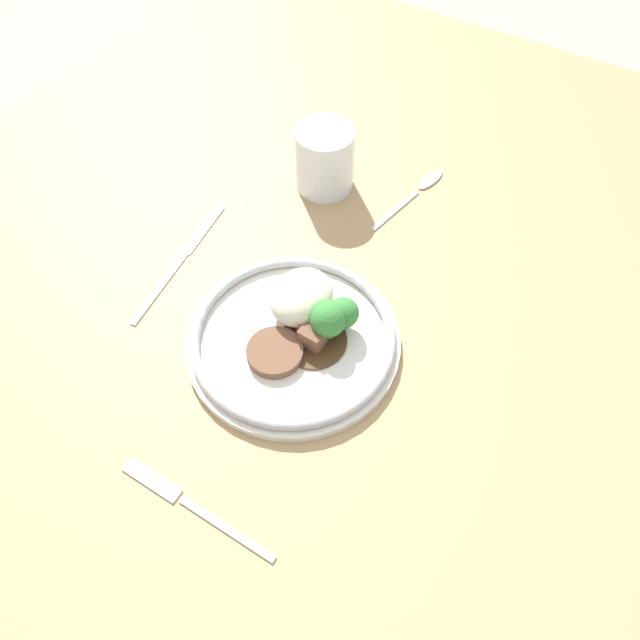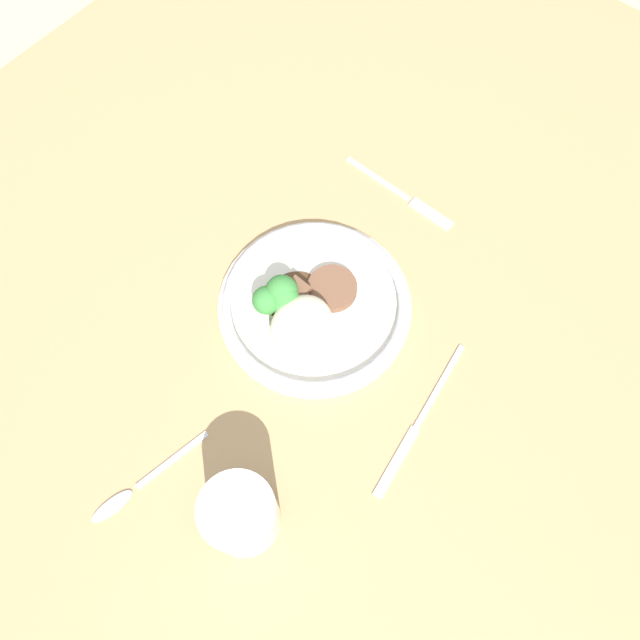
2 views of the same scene
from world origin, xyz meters
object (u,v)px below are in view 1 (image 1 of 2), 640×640
(fork, at_px, (183,500))
(spoon, at_px, (422,187))
(plate, at_px, (300,328))
(knife, at_px, (183,257))
(juice_glass, at_px, (325,162))

(fork, relative_size, spoon, 1.16)
(plate, relative_size, fork, 1.36)
(plate, xyz_separation_m, spoon, (0.31, -0.01, -0.02))
(knife, bearing_deg, fork, -149.45)
(juice_glass, bearing_deg, fork, -166.49)
(plate, bearing_deg, fork, -179.31)
(knife, height_order, spoon, spoon)
(plate, height_order, fork, plate)
(juice_glass, distance_m, fork, 0.49)
(juice_glass, relative_size, knife, 0.42)
(fork, distance_m, knife, 0.33)
(knife, xyz_separation_m, spoon, (0.28, -0.21, 0.00))
(juice_glass, distance_m, knife, 0.23)
(fork, relative_size, knife, 0.84)
(juice_glass, bearing_deg, plate, -155.58)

